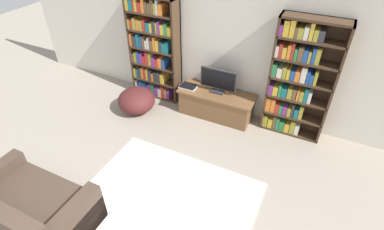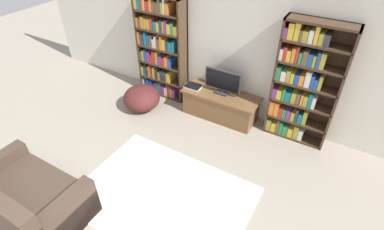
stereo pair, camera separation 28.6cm
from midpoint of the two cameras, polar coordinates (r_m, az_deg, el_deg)
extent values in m
cube|color=silver|center=(5.36, 9.32, 12.84)|extent=(8.80, 0.06, 2.60)
cube|color=#422D1E|center=(6.17, -8.21, 13.36)|extent=(0.04, 0.30, 2.04)
cube|color=#422D1E|center=(5.67, -0.24, 11.54)|extent=(0.04, 0.30, 2.04)
cube|color=#422D1E|center=(6.01, -3.66, 12.98)|extent=(1.00, 0.04, 2.04)
cube|color=#422D1E|center=(6.38, -3.97, 4.31)|extent=(0.97, 0.30, 0.04)
cube|color=silver|center=(6.53, -7.37, 6.33)|extent=(0.04, 0.24, 0.25)
cube|color=#234C99|center=(6.52, -7.01, 5.99)|extent=(0.04, 0.24, 0.18)
cube|color=#234C99|center=(6.47, -6.60, 6.12)|extent=(0.07, 0.24, 0.25)
cube|color=#234C99|center=(6.43, -5.98, 5.86)|extent=(0.07, 0.24, 0.23)
cube|color=#234C99|center=(6.40, -5.47, 5.55)|extent=(0.04, 0.24, 0.19)
cube|color=#7F338C|center=(6.37, -5.05, 5.54)|extent=(0.06, 0.24, 0.22)
cube|color=#2D7F47|center=(6.32, -4.50, 5.42)|extent=(0.08, 0.24, 0.24)
cube|color=#7F338C|center=(6.29, -3.83, 5.06)|extent=(0.08, 0.24, 0.20)
cube|color=silver|center=(6.26, -3.21, 4.82)|extent=(0.07, 0.24, 0.19)
cube|color=#B72D28|center=(6.20, -2.62, 4.86)|extent=(0.07, 0.24, 0.24)
cube|color=#9E9333|center=(6.19, -2.16, 4.59)|extent=(0.04, 0.24, 0.21)
cube|color=#7F338C|center=(6.17, -1.72, 4.38)|extent=(0.07, 0.24, 0.19)
cube|color=#422D1E|center=(6.21, -4.10, 6.95)|extent=(0.97, 0.30, 0.04)
cube|color=gold|center=(6.38, -7.56, 8.71)|extent=(0.05, 0.24, 0.18)
cube|color=#196B75|center=(6.35, -7.18, 8.58)|extent=(0.04, 0.24, 0.18)
cube|color=#333338|center=(6.31, -6.75, 8.60)|extent=(0.07, 0.24, 0.21)
cube|color=orange|center=(6.27, -6.28, 8.57)|extent=(0.05, 0.24, 0.24)
cube|color=#B72D28|center=(6.24, -5.85, 8.42)|extent=(0.04, 0.24, 0.23)
cube|color=gold|center=(6.21, -5.45, 8.32)|extent=(0.05, 0.24, 0.23)
cube|color=#333338|center=(6.18, -4.92, 8.15)|extent=(0.07, 0.24, 0.23)
cube|color=orange|center=(6.16, -4.42, 7.77)|extent=(0.05, 0.24, 0.17)
cube|color=#333338|center=(6.12, -4.00, 7.83)|extent=(0.05, 0.24, 0.21)
cube|color=#333338|center=(6.08, -3.40, 7.66)|extent=(0.08, 0.24, 0.21)
cube|color=gold|center=(6.04, -2.70, 7.40)|extent=(0.08, 0.24, 0.20)
cube|color=#422D1E|center=(6.04, -4.24, 9.74)|extent=(0.97, 0.30, 0.04)
cube|color=brown|center=(6.23, -7.83, 11.42)|extent=(0.04, 0.24, 0.17)
cube|color=#9E9333|center=(6.19, -7.42, 11.47)|extent=(0.05, 0.24, 0.21)
cube|color=#234C99|center=(6.15, -6.96, 11.44)|extent=(0.05, 0.24, 0.23)
cube|color=#7F338C|center=(6.12, -6.44, 11.25)|extent=(0.06, 0.24, 0.21)
cube|color=#B72D28|center=(6.09, -5.90, 10.92)|extent=(0.05, 0.24, 0.16)
cube|color=#B72D28|center=(6.03, -5.38, 11.17)|extent=(0.07, 0.24, 0.26)
cube|color=#9E9333|center=(6.00, -4.83, 11.02)|extent=(0.06, 0.24, 0.25)
cube|color=#7F338C|center=(5.97, -4.21, 10.59)|extent=(0.07, 0.24, 0.19)
cube|color=#B72D28|center=(5.94, -3.62, 10.34)|extent=(0.07, 0.24, 0.16)
cube|color=orange|center=(5.90, -3.01, 10.34)|extent=(0.07, 0.24, 0.20)
cube|color=#234C99|center=(5.86, -2.38, 10.12)|extent=(0.06, 0.24, 0.19)
cube|color=#422D1E|center=(5.90, -4.39, 12.68)|extent=(0.97, 0.30, 0.04)
cube|color=orange|center=(6.08, -8.11, 14.59)|extent=(0.05, 0.24, 0.24)
cube|color=#333338|center=(6.04, -7.53, 14.34)|extent=(0.08, 0.24, 0.21)
cube|color=#196B75|center=(5.99, -6.92, 14.43)|extent=(0.06, 0.24, 0.26)
cube|color=#234C99|center=(5.96, -6.40, 14.17)|extent=(0.05, 0.24, 0.22)
cube|color=brown|center=(5.92, -5.90, 14.09)|extent=(0.05, 0.24, 0.23)
cube|color=silver|center=(5.91, -5.42, 13.71)|extent=(0.04, 0.24, 0.16)
cube|color=silver|center=(5.87, -5.02, 13.91)|extent=(0.04, 0.24, 0.23)
cube|color=brown|center=(5.84, -4.47, 13.58)|extent=(0.07, 0.24, 0.18)
cube|color=orange|center=(5.79, -3.94, 13.78)|extent=(0.05, 0.24, 0.25)
cube|color=gold|center=(5.77, -3.38, 13.47)|extent=(0.07, 0.24, 0.21)
cube|color=#333338|center=(5.73, -2.79, 13.30)|extent=(0.05, 0.24, 0.20)
cube|color=#196B75|center=(5.70, -2.16, 13.07)|extent=(0.08, 0.24, 0.18)
cube|color=#196B75|center=(5.66, -1.54, 13.06)|extent=(0.05, 0.24, 0.21)
cube|color=#422D1E|center=(5.77, -4.55, 15.76)|extent=(0.97, 0.30, 0.04)
cube|color=#9E9333|center=(5.97, -8.38, 17.31)|extent=(0.04, 0.24, 0.17)
cube|color=#B72D28|center=(5.94, -7.94, 17.24)|extent=(0.05, 0.24, 0.17)
cube|color=#9E9333|center=(5.90, -7.42, 17.32)|extent=(0.07, 0.24, 0.21)
cube|color=orange|center=(5.86, -6.83, 17.14)|extent=(0.05, 0.24, 0.19)
cube|color=#9E9333|center=(5.82, -6.27, 17.03)|extent=(0.07, 0.24, 0.19)
cube|color=#B72D28|center=(5.78, -5.69, 17.06)|extent=(0.06, 0.24, 0.22)
cube|color=#196B75|center=(5.74, -5.02, 16.72)|extent=(0.08, 0.24, 0.17)
cube|color=gold|center=(5.71, -4.43, 16.63)|extent=(0.05, 0.24, 0.17)
cube|color=#333338|center=(5.66, -3.90, 16.75)|extent=(0.06, 0.24, 0.22)
cube|color=#9E9333|center=(5.64, -3.42, 16.59)|extent=(0.04, 0.24, 0.20)
cube|color=#7F338C|center=(5.61, -3.00, 16.64)|extent=(0.05, 0.24, 0.23)
cube|color=gold|center=(5.58, -2.38, 16.29)|extent=(0.07, 0.24, 0.18)
cube|color=#2D7F47|center=(5.54, -1.75, 16.29)|extent=(0.06, 0.24, 0.21)
cube|color=gold|center=(5.51, -1.07, 15.95)|extent=(0.08, 0.24, 0.16)
cube|color=#422D1E|center=(5.66, -4.72, 18.97)|extent=(0.97, 0.30, 0.04)
cube|color=gold|center=(5.86, -8.65, 20.74)|extent=(0.06, 0.24, 0.24)
cube|color=#196B75|center=(5.81, -8.02, 20.73)|extent=(0.08, 0.24, 0.26)
cube|color=#B72D28|center=(5.77, -7.47, 20.57)|extent=(0.04, 0.24, 0.23)
cube|color=gold|center=(5.74, -7.07, 20.64)|extent=(0.05, 0.24, 0.26)
cube|color=#B72D28|center=(5.71, -6.44, 20.14)|extent=(0.08, 0.24, 0.17)
cube|color=orange|center=(5.66, -5.79, 20.43)|extent=(0.06, 0.24, 0.25)
cube|color=brown|center=(5.63, -5.19, 20.09)|extent=(0.05, 0.24, 0.20)
cube|color=brown|center=(5.60, -4.65, 19.95)|extent=(0.05, 0.24, 0.18)
cube|color=brown|center=(5.56, -4.13, 20.15)|extent=(0.06, 0.24, 0.24)
cube|color=#9E9333|center=(5.53, -3.60, 19.87)|extent=(0.05, 0.24, 0.20)
cube|color=silver|center=(5.50, -3.21, 20.09)|extent=(0.04, 0.24, 0.25)
cube|color=orange|center=(5.48, -2.60, 19.73)|extent=(0.07, 0.24, 0.20)
cube|color=#422D1E|center=(5.10, 17.22, 6.74)|extent=(0.04, 0.30, 2.04)
cube|color=#422D1E|center=(5.03, 27.70, 3.48)|extent=(0.04, 0.30, 2.04)
cube|color=#422D1E|center=(5.16, 22.74, 5.79)|extent=(1.00, 0.04, 2.04)
cube|color=#422D1E|center=(4.65, 25.37, 15.65)|extent=(1.00, 0.30, 0.04)
cube|color=#422D1E|center=(5.59, 20.09, -3.58)|extent=(0.97, 0.30, 0.04)
cube|color=#9E9333|center=(5.55, 16.15, -1.31)|extent=(0.08, 0.24, 0.22)
cube|color=gold|center=(5.55, 16.98, -1.74)|extent=(0.08, 0.24, 0.18)
cube|color=brown|center=(5.51, 17.75, -1.65)|extent=(0.05, 0.24, 0.26)
cube|color=#2D7F47|center=(5.51, 18.30, -1.92)|extent=(0.06, 0.24, 0.24)
cube|color=#2D7F47|center=(5.52, 18.99, -2.34)|extent=(0.08, 0.24, 0.19)
cube|color=gold|center=(5.52, 19.84, -2.70)|extent=(0.08, 0.24, 0.17)
cube|color=#9E9333|center=(5.49, 20.82, -2.67)|extent=(0.08, 0.24, 0.25)
cube|color=silver|center=(5.50, 21.55, -3.12)|extent=(0.07, 0.24, 0.20)
cube|color=#422D1E|center=(5.39, 20.83, -0.82)|extent=(0.97, 0.30, 0.04)
cube|color=orange|center=(5.34, 16.77, 1.73)|extent=(0.08, 0.24, 0.26)
cube|color=orange|center=(5.33, 17.58, 1.45)|extent=(0.07, 0.24, 0.25)
cube|color=#B72D28|center=(5.34, 18.27, 0.93)|extent=(0.07, 0.24, 0.19)
cube|color=#2D7F47|center=(5.34, 18.92, 0.66)|extent=(0.06, 0.24, 0.17)
cube|color=#7F338C|center=(5.33, 19.60, 0.44)|extent=(0.07, 0.24, 0.17)
cube|color=#9E9333|center=(5.33, 20.34, 0.16)|extent=(0.06, 0.24, 0.16)
cube|color=#333338|center=(5.30, 21.01, 0.31)|extent=(0.04, 0.24, 0.24)
cube|color=#196B75|center=(5.32, 21.56, -0.20)|extent=(0.07, 0.24, 0.17)
cube|color=#9E9333|center=(5.29, 22.36, -0.09)|extent=(0.06, 0.24, 0.25)
cube|color=#422D1E|center=(5.20, 21.63, 2.14)|extent=(0.97, 0.30, 0.04)
cube|color=#7F338C|center=(5.19, 17.29, 4.43)|extent=(0.07, 0.24, 0.17)
cube|color=gold|center=(5.18, 18.10, 4.14)|extent=(0.08, 0.24, 0.16)
cube|color=#2D7F47|center=(5.16, 18.91, 4.10)|extent=(0.05, 0.24, 0.21)
cube|color=#196B75|center=(5.16, 19.61, 3.72)|extent=(0.08, 0.24, 0.17)
cube|color=#9E9333|center=(5.14, 20.57, 3.50)|extent=(0.07, 0.24, 0.19)
cube|color=brown|center=(5.13, 21.34, 3.29)|extent=(0.06, 0.24, 0.19)
cube|color=orange|center=(5.13, 21.96, 3.08)|extent=(0.04, 0.24, 0.19)
cube|color=#9E9333|center=(5.13, 22.55, 2.86)|extent=(0.06, 0.24, 0.19)
cube|color=#196B75|center=(5.11, 23.33, 2.91)|extent=(0.06, 0.24, 0.24)
cube|color=silver|center=(5.12, 23.89, 2.52)|extent=(0.05, 0.24, 0.20)
cube|color=#422D1E|center=(5.03, 22.49, 5.32)|extent=(0.97, 0.30, 0.04)
cube|color=#2D7F47|center=(5.01, 18.05, 7.92)|extent=(0.07, 0.24, 0.22)
cube|color=silver|center=(5.01, 18.91, 7.39)|extent=(0.08, 0.24, 0.16)
cube|color=#9E9333|center=(4.99, 19.78, 7.30)|extent=(0.06, 0.24, 0.20)
cube|color=gold|center=(4.99, 20.43, 6.97)|extent=(0.05, 0.24, 0.17)
cube|color=#234C99|center=(4.99, 21.14, 6.71)|extent=(0.07, 0.24, 0.16)
cube|color=orange|center=(4.98, 21.97, 6.50)|extent=(0.07, 0.24, 0.17)
cube|color=silver|center=(4.95, 23.02, 6.60)|extent=(0.08, 0.24, 0.25)
cube|color=#234C99|center=(4.96, 23.76, 6.12)|extent=(0.05, 0.24, 0.21)
cube|color=#234C99|center=(4.96, 24.28, 5.74)|extent=(0.05, 0.24, 0.17)
cube|color=#9E9333|center=(4.95, 25.00, 5.86)|extent=(0.05, 0.24, 0.23)
cube|color=#422D1E|center=(4.88, 23.41, 8.70)|extent=(0.97, 0.30, 0.04)
cube|color=silver|center=(4.88, 18.63, 11.24)|extent=(0.05, 0.24, 0.18)
cube|color=#B72D28|center=(4.86, 19.28, 11.29)|extent=(0.05, 0.24, 0.22)
cube|color=gold|center=(4.86, 19.90, 10.86)|extent=(0.06, 0.24, 0.18)
cube|color=orange|center=(4.84, 20.70, 10.90)|extent=(0.05, 0.24, 0.22)
cube|color=#B72D28|center=(4.83, 21.34, 10.90)|extent=(0.04, 0.24, 0.26)
cube|color=#2D7F47|center=(4.84, 21.82, 10.35)|extent=(0.05, 0.24, 0.19)
cube|color=brown|center=(4.82, 22.63, 10.31)|extent=(0.07, 0.24, 0.22)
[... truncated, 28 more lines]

